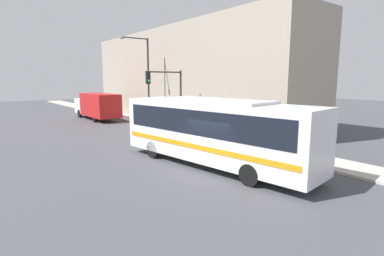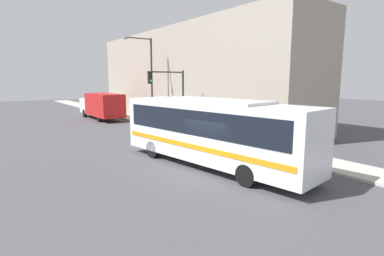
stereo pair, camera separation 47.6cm
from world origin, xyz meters
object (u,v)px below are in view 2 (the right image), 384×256
Objects in this scene: city_bus at (211,128)px; parking_meter at (185,121)px; delivery_truck at (102,105)px; traffic_light_pole at (171,90)px; street_lamp at (148,74)px; pedestrian_mid_block at (173,116)px; pedestrian_near_corner at (194,120)px; fire_hydrant at (231,137)px.

city_bus reaches higher than parking_meter.
delivery_truck is at bearing 100.73° from parking_meter.
street_lamp is (0.90, 5.47, 1.35)m from traffic_light_pole.
pedestrian_mid_block is at bearing 54.40° from traffic_light_pole.
street_lamp is 4.33× the size of pedestrian_mid_block.
parking_meter is at bearing -79.27° from delivery_truck.
street_lamp reaches higher than delivery_truck.
delivery_truck is 13.63m from pedestrian_near_corner.
pedestrian_mid_block is at bearing 58.79° from city_bus.
parking_meter is 0.71× the size of pedestrian_mid_block.
pedestrian_mid_block is (0.61, 8.23, 0.57)m from fire_hydrant.
city_bus is at bearing -120.87° from pedestrian_near_corner.
delivery_truck is 12.89m from parking_meter.
city_bus is 9.66m from parking_meter.
pedestrian_near_corner is (0.54, -6.56, -3.80)m from street_lamp.
traffic_light_pole is 3.05m from pedestrian_near_corner.
parking_meter is (-0.00, 5.54, 0.51)m from fire_hydrant.
street_lamp is 4.34× the size of pedestrian_near_corner.
pedestrian_near_corner reaches higher than fire_hydrant.
street_lamp is at bearing -71.37° from delivery_truck.
fire_hydrant is at bearing -80.32° from traffic_light_pole.
street_lamp is at bearing 90.59° from fire_hydrant.
delivery_truck is at bearing 77.22° from city_bus.
delivery_truck is 4.51× the size of pedestrian_mid_block.
pedestrian_near_corner is (0.42, -0.67, 0.06)m from parking_meter.
traffic_light_pole reaches higher than parking_meter.
delivery_truck reaches higher than pedestrian_mid_block.
city_bus is 5.99× the size of pedestrian_mid_block.
pedestrian_near_corner is at bearing 85.01° from fire_hydrant.
city_bus is 1.33× the size of delivery_truck.
city_bus is at bearing -106.15° from street_lamp.
city_bus is at bearing -110.09° from traffic_light_pole.
delivery_truck is (1.91, 21.26, -0.37)m from city_bus.
pedestrian_near_corner is at bearing -78.04° from delivery_truck.
parking_meter is 7.04m from street_lamp.
delivery_truck is 1.04× the size of street_lamp.
city_bus is at bearing -95.14° from delivery_truck.
pedestrian_near_corner is at bearing -93.22° from pedestrian_mid_block.
traffic_light_pole is (3.30, 9.01, 1.60)m from city_bus.
parking_meter is at bearing -22.15° from traffic_light_pole.
traffic_light_pole is at bearing -99.32° from street_lamp.
fire_hydrant is 0.16× the size of traffic_light_pole.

